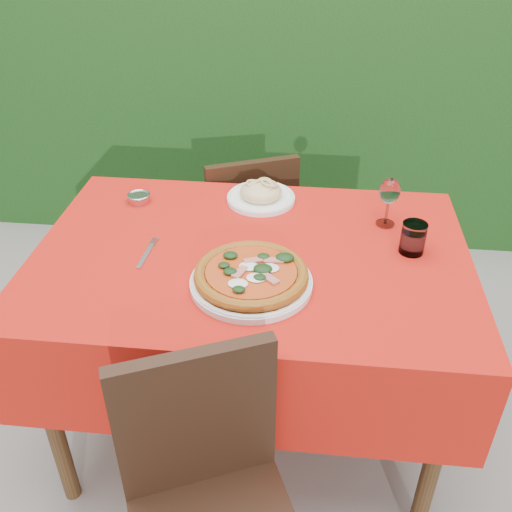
# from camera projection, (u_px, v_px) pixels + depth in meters

# --- Properties ---
(ground) EXTENTS (60.00, 60.00, 0.00)m
(ground) POSITION_uv_depth(u_px,v_px,m) (252.00, 423.00, 2.07)
(ground) COLOR slate
(ground) RESTS_ON ground
(hedge) EXTENTS (3.20, 0.55, 1.78)m
(hedge) POSITION_uv_depth(u_px,v_px,m) (287.00, 53.00, 2.84)
(hedge) COLOR black
(hedge) RESTS_ON ground
(dining_table) EXTENTS (1.26, 0.86, 0.75)m
(dining_table) POSITION_uv_depth(u_px,v_px,m) (251.00, 293.00, 1.73)
(dining_table) COLOR #492C17
(dining_table) RESTS_ON ground
(chair_near) EXTENTS (0.49, 0.49, 0.83)m
(chair_near) POSITION_uv_depth(u_px,v_px,m) (209.00, 493.00, 1.31)
(chair_near) COLOR black
(chair_near) RESTS_ON ground
(chair_far) EXTENTS (0.47, 0.47, 0.79)m
(chair_far) POSITION_uv_depth(u_px,v_px,m) (247.00, 229.00, 2.32)
(chair_far) COLOR black
(chair_far) RESTS_ON ground
(pizza_plate) EXTENTS (0.33, 0.33, 0.06)m
(pizza_plate) POSITION_uv_depth(u_px,v_px,m) (251.00, 277.00, 1.50)
(pizza_plate) COLOR white
(pizza_plate) RESTS_ON dining_table
(pasta_plate) EXTENTS (0.23, 0.23, 0.06)m
(pasta_plate) POSITION_uv_depth(u_px,v_px,m) (261.00, 194.00, 1.90)
(pasta_plate) COLOR white
(pasta_plate) RESTS_ON dining_table
(water_glass) EXTENTS (0.07, 0.07, 0.09)m
(water_glass) POSITION_uv_depth(u_px,v_px,m) (413.00, 239.00, 1.63)
(water_glass) COLOR silver
(water_glass) RESTS_ON dining_table
(wine_glass) EXTENTS (0.06, 0.06, 0.16)m
(wine_glass) POSITION_uv_depth(u_px,v_px,m) (390.00, 193.00, 1.72)
(wine_glass) COLOR silver
(wine_glass) RESTS_ON dining_table
(fork) EXTENTS (0.03, 0.17, 0.00)m
(fork) POSITION_uv_depth(u_px,v_px,m) (145.00, 256.00, 1.63)
(fork) COLOR silver
(fork) RESTS_ON dining_table
(steel_ramekin) EXTENTS (0.07, 0.07, 0.03)m
(steel_ramekin) POSITION_uv_depth(u_px,v_px,m) (139.00, 198.00, 1.89)
(steel_ramekin) COLOR #B5B4BC
(steel_ramekin) RESTS_ON dining_table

